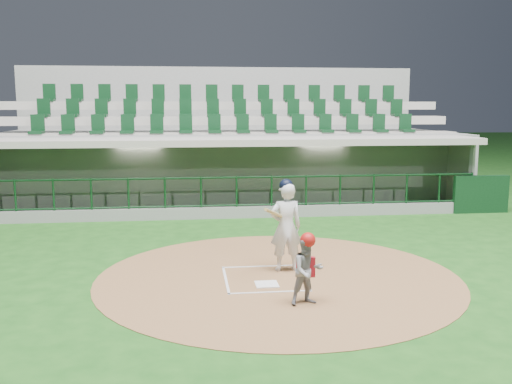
# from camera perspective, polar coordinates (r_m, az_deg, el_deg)

# --- Properties ---
(ground) EXTENTS (120.00, 120.00, 0.00)m
(ground) POSITION_cam_1_polar(r_m,az_deg,el_deg) (11.63, 0.60, -8.27)
(ground) COLOR #164513
(ground) RESTS_ON ground
(dirt_circle) EXTENTS (7.20, 7.20, 0.01)m
(dirt_circle) POSITION_cam_1_polar(r_m,az_deg,el_deg) (11.48, 2.23, -8.47)
(dirt_circle) COLOR brown
(dirt_circle) RESTS_ON ground
(home_plate) EXTENTS (0.43, 0.43, 0.02)m
(home_plate) POSITION_cam_1_polar(r_m,az_deg,el_deg) (10.96, 1.08, -9.21)
(home_plate) COLOR white
(home_plate) RESTS_ON dirt_circle
(batter_box_chalk) EXTENTS (1.55, 1.80, 0.01)m
(batter_box_chalk) POSITION_cam_1_polar(r_m,az_deg,el_deg) (11.34, 0.80, -8.62)
(batter_box_chalk) COLOR silver
(batter_box_chalk) RESTS_ON ground
(dugout_structure) EXTENTS (16.40, 3.70, 3.00)m
(dugout_structure) POSITION_cam_1_polar(r_m,az_deg,el_deg) (19.08, -2.01, 1.31)
(dugout_structure) COLOR slate
(dugout_structure) RESTS_ON ground
(seating_deck) EXTENTS (17.00, 6.72, 5.15)m
(seating_deck) POSITION_cam_1_polar(r_m,az_deg,el_deg) (22.08, -3.06, 3.49)
(seating_deck) COLOR gray
(seating_deck) RESTS_ON ground
(batter) EXTENTS (0.89, 0.89, 1.91)m
(batter) POSITION_cam_1_polar(r_m,az_deg,el_deg) (11.68, 2.99, -3.34)
(batter) COLOR silver
(batter) RESTS_ON dirt_circle
(catcher) EXTENTS (0.66, 0.56, 1.25)m
(catcher) POSITION_cam_1_polar(r_m,az_deg,el_deg) (9.81, 5.16, -7.68)
(catcher) COLOR gray
(catcher) RESTS_ON dirt_circle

